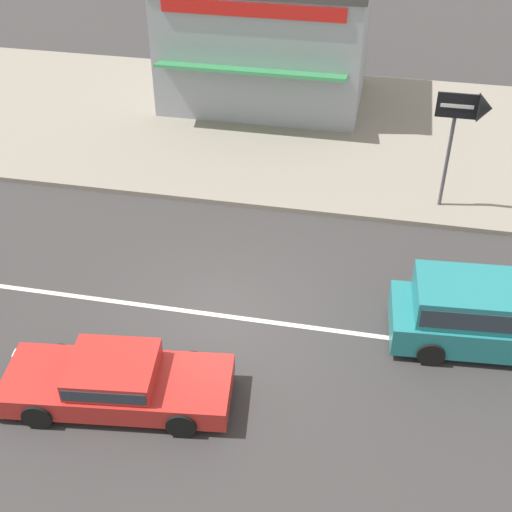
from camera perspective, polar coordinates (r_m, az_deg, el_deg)
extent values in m
plane|color=#383535|center=(16.68, -2.81, -4.79)|extent=(160.00, 160.00, 0.00)
cube|color=silver|center=(16.68, -2.81, -4.78)|extent=(50.40, 0.14, 0.01)
cube|color=gray|center=(24.55, 2.54, 10.11)|extent=(68.00, 10.00, 0.15)
cube|color=teal|center=(16.51, 18.48, -5.23)|extent=(4.59, 2.07, 0.70)
cube|color=teal|center=(16.01, 17.98, -3.31)|extent=(3.13, 1.79, 0.70)
cube|color=#28333D|center=(16.01, 17.98, -3.31)|extent=(3.01, 1.81, 0.45)
cylinder|color=black|center=(17.01, 13.40, -3.67)|extent=(0.61, 0.26, 0.60)
cylinder|color=black|center=(15.78, 13.80, -7.53)|extent=(0.61, 0.26, 0.60)
cube|color=red|center=(14.80, -10.97, -10.12)|extent=(4.72, 2.19, 0.48)
cube|color=red|center=(14.49, -11.39, -8.88)|extent=(1.87, 1.68, 0.42)
cube|color=#28333D|center=(14.49, -11.39, -8.88)|extent=(1.81, 1.71, 0.27)
cube|color=black|center=(15.59, -19.34, -9.51)|extent=(0.31, 1.63, 0.28)
cube|color=white|center=(15.81, -18.67, -7.51)|extent=(0.11, 0.25, 0.14)
cylinder|color=black|center=(14.78, -17.05, -12.06)|extent=(0.62, 0.29, 0.60)
cylinder|color=black|center=(15.78, -15.27, -7.84)|extent=(0.62, 0.29, 0.60)
cylinder|color=black|center=(14.10, -5.96, -13.20)|extent=(0.62, 0.29, 0.60)
cylinder|color=black|center=(15.14, -5.00, -8.67)|extent=(0.62, 0.29, 0.60)
cylinder|color=#4C4C51|center=(20.25, 15.01, 7.24)|extent=(0.10, 0.10, 2.69)
cube|color=black|center=(19.48, 15.79, 11.50)|extent=(1.05, 0.06, 0.68)
cone|color=black|center=(19.55, 17.87, 11.21)|extent=(0.36, 0.74, 0.74)
cube|color=white|center=(19.44, 15.79, 11.45)|extent=(0.84, 0.01, 0.10)
cube|color=#999EA8|center=(25.92, 0.77, 16.82)|extent=(6.88, 4.57, 4.18)
cube|color=#33844C|center=(23.52, -0.46, 14.60)|extent=(6.19, 0.90, 0.28)
cube|color=red|center=(23.20, -0.31, 19.09)|extent=(5.85, 0.08, 0.44)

